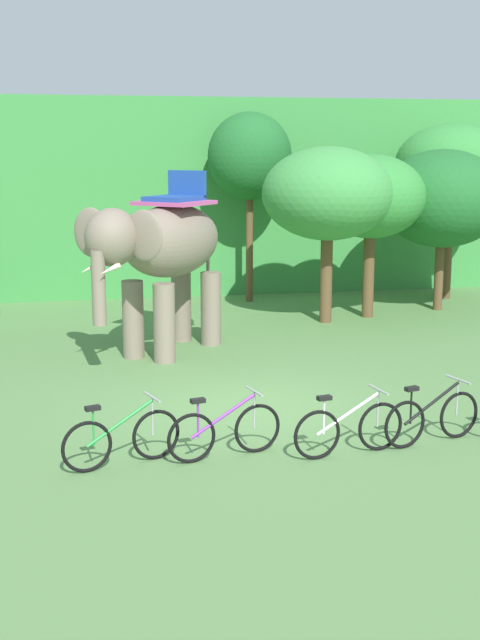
% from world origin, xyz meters
% --- Properties ---
extents(ground_plane, '(80.00, 80.00, 0.00)m').
position_xyz_m(ground_plane, '(0.00, 0.00, 0.00)').
color(ground_plane, '#567F47').
extents(foliage_hedge, '(36.00, 6.00, 5.66)m').
position_xyz_m(foliage_hedge, '(0.00, 13.96, 2.83)').
color(foliage_hedge, '#3D8E42').
rests_on(foliage_hedge, ground).
extents(tree_far_right, '(2.30, 2.30, 5.22)m').
position_xyz_m(tree_far_right, '(2.12, 9.89, 4.01)').
color(tree_far_right, brown).
rests_on(tree_far_right, ground).
extents(tree_right, '(3.20, 3.20, 4.29)m').
position_xyz_m(tree_right, '(3.35, 6.63, 3.15)').
color(tree_right, brown).
rests_on(tree_right, ground).
extents(tree_center_right, '(2.74, 2.74, 4.10)m').
position_xyz_m(tree_center_right, '(4.60, 7.05, 3.04)').
color(tree_center_right, brown).
rests_on(tree_center_right, ground).
extents(tree_center, '(3.26, 3.26, 4.22)m').
position_xyz_m(tree_center, '(6.78, 7.62, 2.94)').
color(tree_center, brown).
rests_on(tree_center, ground).
extents(tree_center_left, '(3.15, 3.15, 4.92)m').
position_xyz_m(tree_center_left, '(7.75, 9.23, 3.76)').
color(tree_center_left, brown).
rests_on(tree_center_left, ground).
extents(elephant, '(3.53, 3.81, 3.78)m').
position_xyz_m(elephant, '(-0.95, 4.10, 2.20)').
color(elephant, gray).
rests_on(elephant, ground).
extents(bike_green, '(1.64, 0.68, 0.92)m').
position_xyz_m(bike_green, '(-2.24, -2.17, 0.39)').
color(bike_green, black).
rests_on(bike_green, ground).
extents(bike_purple, '(1.68, 0.58, 0.92)m').
position_xyz_m(bike_purple, '(-0.82, -2.15, 0.39)').
color(bike_purple, black).
rests_on(bike_purple, ground).
extents(bike_white, '(1.69, 0.52, 0.92)m').
position_xyz_m(bike_white, '(0.90, -2.39, 0.39)').
color(bike_white, black).
rests_on(bike_white, ground).
extents(bike_black, '(1.66, 0.63, 0.92)m').
position_xyz_m(bike_black, '(2.25, -2.16, 0.39)').
color(bike_black, black).
rests_on(bike_black, ground).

